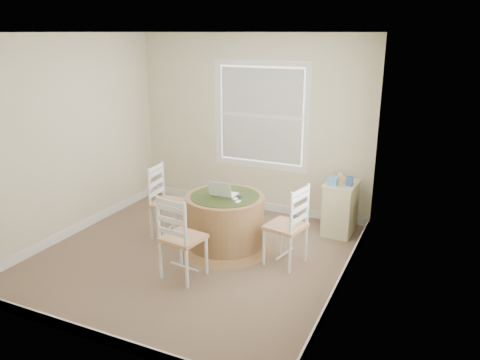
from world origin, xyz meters
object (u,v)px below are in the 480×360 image
at_px(round_table, 225,220).
at_px(chair_right, 286,226).
at_px(laptop, 223,193).
at_px(chair_left, 169,203).
at_px(corner_chest, 340,208).
at_px(chair_near, 183,237).

bearing_deg(round_table, chair_right, -8.75).
relative_size(chair_right, laptop, 3.13).
bearing_deg(laptop, chair_left, 0.23).
distance_m(round_table, chair_right, 0.82).
bearing_deg(laptop, round_table, 151.98).
height_order(round_table, chair_right, chair_right).
bearing_deg(corner_chest, chair_near, -121.77).
relative_size(round_table, chair_right, 1.22).
xyz_separation_m(round_table, laptop, (-0.03, 0.02, 0.34)).
bearing_deg(chair_near, corner_chest, -116.07).
height_order(chair_left, corner_chest, chair_left).
height_order(chair_right, corner_chest, chair_right).
distance_m(round_table, chair_left, 0.83).
bearing_deg(round_table, laptop, 148.23).
distance_m(chair_left, corner_chest, 2.27).
bearing_deg(chair_near, chair_left, -41.56).
relative_size(round_table, laptop, 3.81).
relative_size(chair_near, laptop, 3.13).
xyz_separation_m(chair_left, corner_chest, (2.02, 1.04, -0.12)).
xyz_separation_m(chair_near, corner_chest, (1.29, 1.90, -0.12)).
bearing_deg(corner_chest, chair_left, -150.34).
distance_m(chair_right, corner_chest, 1.20).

